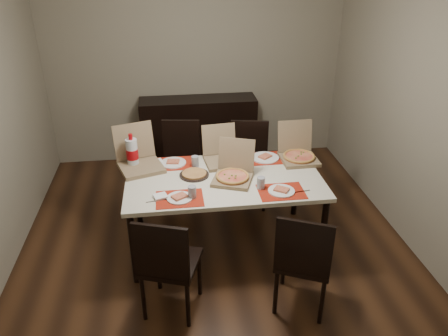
# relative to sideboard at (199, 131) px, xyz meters

# --- Properties ---
(ground) EXTENTS (3.80, 4.00, 0.02)m
(ground) POSITION_rel_sideboard_xyz_m (0.00, -1.78, -0.46)
(ground) COLOR #3E2413
(ground) RESTS_ON ground
(room_walls) EXTENTS (3.84, 4.02, 2.62)m
(room_walls) POSITION_rel_sideboard_xyz_m (0.00, -1.35, 1.28)
(room_walls) COLOR gray
(room_walls) RESTS_ON ground
(sideboard) EXTENTS (1.50, 0.40, 0.90)m
(sideboard) POSITION_rel_sideboard_xyz_m (0.00, 0.00, 0.00)
(sideboard) COLOR black
(sideboard) RESTS_ON ground
(dining_table) EXTENTS (1.80, 1.00, 0.75)m
(dining_table) POSITION_rel_sideboard_xyz_m (0.09, -1.87, 0.23)
(dining_table) COLOR beige
(dining_table) RESTS_ON ground
(chair_near_left) EXTENTS (0.53, 0.53, 0.93)m
(chair_near_left) POSITION_rel_sideboard_xyz_m (-0.46, -2.72, 0.06)
(chair_near_left) COLOR black
(chair_near_left) RESTS_ON ground
(chair_near_right) EXTENTS (0.56, 0.56, 0.93)m
(chair_near_right) POSITION_rel_sideboard_xyz_m (0.58, -2.81, 0.06)
(chair_near_right) COLOR black
(chair_near_right) RESTS_ON ground
(chair_far_left) EXTENTS (0.48, 0.48, 0.93)m
(chair_far_left) POSITION_rel_sideboard_xyz_m (-0.28, -0.92, 0.06)
(chair_far_left) COLOR black
(chair_far_left) RESTS_ON ground
(chair_far_right) EXTENTS (0.49, 0.49, 0.93)m
(chair_far_right) POSITION_rel_sideboard_xyz_m (0.48, -1.05, 0.06)
(chair_far_right) COLOR black
(chair_far_right) RESTS_ON ground
(setting_near_left) EXTENTS (0.48, 0.30, 0.11)m
(setting_near_left) POSITION_rel_sideboard_xyz_m (-0.32, -2.19, 0.32)
(setting_near_left) COLOR #AA1C0B
(setting_near_left) RESTS_ON dining_table
(setting_near_right) EXTENTS (0.46, 0.30, 0.11)m
(setting_near_right) POSITION_rel_sideboard_xyz_m (0.50, -2.17, 0.32)
(setting_near_right) COLOR #AA1C0B
(setting_near_right) RESTS_ON dining_table
(setting_far_left) EXTENTS (0.51, 0.30, 0.11)m
(setting_far_left) POSITION_rel_sideboard_xyz_m (-0.33, -1.54, 0.32)
(setting_far_left) COLOR #AA1C0B
(setting_far_left) RESTS_ON dining_table
(setting_far_right) EXTENTS (0.46, 0.30, 0.11)m
(setting_far_right) POSITION_rel_sideboard_xyz_m (0.50, -1.54, 0.32)
(setting_far_right) COLOR #AA1C0B
(setting_far_right) RESTS_ON dining_table
(napkin_loose) EXTENTS (0.16, 0.16, 0.02)m
(napkin_loose) POSITION_rel_sideboard_xyz_m (0.22, -1.98, 0.31)
(napkin_loose) COLOR white
(napkin_loose) RESTS_ON dining_table
(pizza_box_center) EXTENTS (0.45, 0.47, 0.34)m
(pizza_box_center) POSITION_rel_sideboard_xyz_m (0.17, -1.91, 0.36)
(pizza_box_center) COLOR #7C6547
(pizza_box_center) RESTS_ON dining_table
(pizza_box_right) EXTENTS (0.36, 0.40, 0.35)m
(pizza_box_right) POSITION_rel_sideboard_xyz_m (0.87, -1.58, 0.36)
(pizza_box_right) COLOR #7C6547
(pizza_box_right) RESTS_ON dining_table
(pizza_box_left) EXTENTS (0.50, 0.53, 0.39)m
(pizza_box_left) POSITION_rel_sideboard_xyz_m (-0.69, -1.55, 0.36)
(pizza_box_left) COLOR #7C6547
(pizza_box_left) RESTS_ON dining_table
(pizza_box_extra) EXTENTS (0.37, 0.41, 0.34)m
(pizza_box_extra) POSITION_rel_sideboard_xyz_m (0.11, -1.53, 0.36)
(pizza_box_extra) COLOR #7C6547
(pizza_box_extra) RESTS_ON dining_table
(faina_plate) EXTENTS (0.28, 0.28, 0.03)m
(faina_plate) POSITION_rel_sideboard_xyz_m (-0.18, -1.79, 0.31)
(faina_plate) COLOR black
(faina_plate) RESTS_ON dining_table
(dip_bowl) EXTENTS (0.13, 0.13, 0.03)m
(dip_bowl) POSITION_rel_sideboard_xyz_m (0.16, -1.70, 0.31)
(dip_bowl) COLOR white
(dip_bowl) RESTS_ON dining_table
(soda_bottle) EXTENTS (0.11, 0.11, 0.34)m
(soda_bottle) POSITION_rel_sideboard_xyz_m (-0.75, -1.53, 0.44)
(soda_bottle) COLOR silver
(soda_bottle) RESTS_ON dining_table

